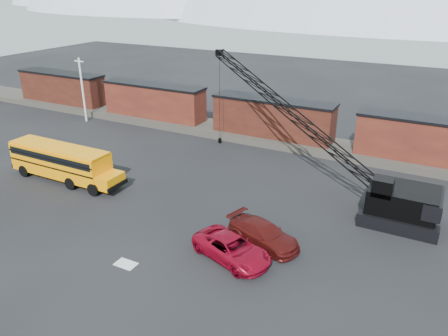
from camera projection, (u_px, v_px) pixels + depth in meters
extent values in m
plane|color=black|center=(156.00, 233.00, 31.29)|extent=(160.00, 160.00, 0.00)
cube|color=#4B463E|center=(272.00, 138.00, 49.04)|extent=(120.00, 5.00, 0.70)
cube|color=#4B1E15|center=(62.00, 88.00, 61.80)|extent=(13.50, 2.90, 4.00)
cube|color=black|center=(60.00, 73.00, 60.99)|extent=(13.70, 3.10, 0.25)
cube|color=black|center=(43.00, 96.00, 64.26)|extent=(2.20, 2.40, 0.60)
cube|color=black|center=(86.00, 103.00, 60.67)|extent=(2.20, 2.40, 0.60)
cube|color=#451613|center=(154.00, 101.00, 54.95)|extent=(13.50, 2.90, 4.00)
cube|color=black|center=(153.00, 85.00, 54.14)|extent=(13.70, 3.10, 0.25)
cube|color=black|center=(129.00, 110.00, 57.42)|extent=(2.20, 2.40, 0.60)
cube|color=black|center=(183.00, 118.00, 53.83)|extent=(2.20, 2.40, 0.60)
cube|color=#4B1E15|center=(273.00, 118.00, 48.11)|extent=(13.50, 2.90, 4.00)
cube|color=black|center=(274.00, 100.00, 47.30)|extent=(13.70, 3.10, 0.25)
cube|color=black|center=(238.00, 127.00, 50.58)|extent=(2.20, 2.40, 0.60)
cube|color=black|center=(308.00, 138.00, 46.99)|extent=(2.20, 2.40, 0.60)
cube|color=#451613|center=(430.00, 141.00, 41.27)|extent=(13.50, 2.90, 4.00)
cube|color=black|center=(434.00, 120.00, 40.46)|extent=(13.70, 3.10, 0.25)
cube|color=black|center=(382.00, 150.00, 43.74)|extent=(2.20, 2.40, 0.60)
cylinder|color=silver|center=(83.00, 90.00, 54.61)|extent=(0.24, 0.24, 8.00)
cube|color=silver|center=(79.00, 61.00, 53.19)|extent=(1.40, 0.12, 0.12)
cube|color=silver|center=(126.00, 264.00, 27.82)|extent=(1.40, 0.90, 0.02)
cube|color=orange|center=(60.00, 161.00, 39.00)|extent=(10.00, 2.50, 2.50)
cube|color=orange|center=(109.00, 180.00, 36.88)|extent=(1.60, 2.30, 1.10)
cube|color=orange|center=(58.00, 147.00, 38.49)|extent=(10.00, 2.30, 0.18)
cube|color=black|center=(48.00, 158.00, 37.70)|extent=(9.60, 0.05, 0.65)
cube|color=black|center=(70.00, 149.00, 39.75)|extent=(9.60, 0.05, 0.65)
cube|color=black|center=(118.00, 186.00, 36.64)|extent=(0.15, 2.45, 0.35)
cube|color=black|center=(24.00, 161.00, 41.55)|extent=(0.15, 2.50, 0.35)
cylinder|color=black|center=(24.00, 171.00, 40.10)|extent=(1.10, 0.35, 1.10)
cylinder|color=black|center=(44.00, 162.00, 41.97)|extent=(1.10, 0.35, 1.10)
cylinder|color=black|center=(71.00, 183.00, 37.62)|extent=(1.10, 0.35, 1.10)
cylinder|color=black|center=(90.00, 174.00, 39.49)|extent=(1.10, 0.35, 1.10)
cylinder|color=black|center=(93.00, 190.00, 36.51)|extent=(1.10, 0.35, 1.10)
cylinder|color=black|center=(112.00, 179.00, 38.38)|extent=(1.10, 0.35, 1.10)
imported|color=maroon|center=(232.00, 249.00, 28.07)|extent=(6.12, 4.25, 1.55)
imported|color=#460D0C|center=(264.00, 234.00, 29.68)|extent=(5.83, 3.77, 1.57)
cube|color=black|center=(397.00, 226.00, 31.19)|extent=(5.50, 1.00, 1.00)
cube|color=black|center=(403.00, 207.00, 33.79)|extent=(5.50, 1.00, 1.00)
cube|color=black|center=(403.00, 199.00, 31.93)|extent=(4.80, 3.60, 1.80)
cube|color=black|center=(433.00, 203.00, 31.00)|extent=(1.20, 3.80, 1.20)
cube|color=black|center=(383.00, 187.00, 31.08)|extent=(1.40, 1.20, 1.30)
cube|color=black|center=(381.00, 190.00, 30.63)|extent=(1.20, 0.06, 0.90)
cube|color=black|center=(219.00, 53.00, 44.57)|extent=(0.70, 0.50, 0.60)
cylinder|color=black|center=(220.00, 100.00, 46.52)|extent=(0.04, 0.04, 9.58)
cube|color=black|center=(220.00, 140.00, 48.33)|extent=(0.25, 0.25, 0.50)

